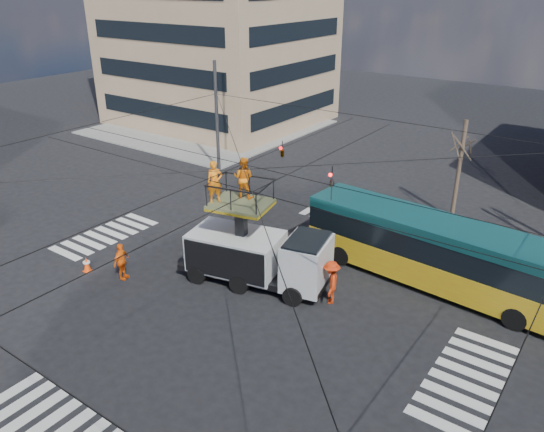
{
  "coord_description": "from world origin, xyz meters",
  "views": [
    {
      "loc": [
        13.01,
        -16.22,
        13.11
      ],
      "look_at": [
        -0.24,
        2.34,
        2.87
      ],
      "focal_mm": 35.0,
      "sensor_mm": 36.0,
      "label": 1
    }
  ],
  "objects_px": {
    "worker_ground": "(121,262)",
    "flagger": "(331,282)",
    "traffic_cone": "(87,264)",
    "utility_truck": "(257,245)",
    "city_bus": "(440,252)"
  },
  "relations": [
    {
      "from": "flagger",
      "to": "traffic_cone",
      "type": "bearing_deg",
      "value": -93.38
    },
    {
      "from": "city_bus",
      "to": "worker_ground",
      "type": "relative_size",
      "value": 7.09
    },
    {
      "from": "traffic_cone",
      "to": "flagger",
      "type": "xyz_separation_m",
      "value": [
        11.03,
        4.56,
        0.62
      ]
    },
    {
      "from": "worker_ground",
      "to": "flagger",
      "type": "distance_m",
      "value": 9.89
    },
    {
      "from": "flagger",
      "to": "utility_truck",
      "type": "bearing_deg",
      "value": -107.77
    },
    {
      "from": "city_bus",
      "to": "worker_ground",
      "type": "distance_m",
      "value": 14.79
    },
    {
      "from": "worker_ground",
      "to": "flagger",
      "type": "bearing_deg",
      "value": -80.9
    },
    {
      "from": "traffic_cone",
      "to": "flagger",
      "type": "relative_size",
      "value": 0.38
    },
    {
      "from": "city_bus",
      "to": "traffic_cone",
      "type": "bearing_deg",
      "value": -144.35
    },
    {
      "from": "city_bus",
      "to": "traffic_cone",
      "type": "relative_size",
      "value": 16.97
    },
    {
      "from": "traffic_cone",
      "to": "worker_ground",
      "type": "relative_size",
      "value": 0.42
    },
    {
      "from": "traffic_cone",
      "to": "utility_truck",
      "type": "bearing_deg",
      "value": 28.66
    },
    {
      "from": "city_bus",
      "to": "traffic_cone",
      "type": "xyz_separation_m",
      "value": [
        -14.34,
        -8.65,
        -1.34
      ]
    },
    {
      "from": "utility_truck",
      "to": "traffic_cone",
      "type": "xyz_separation_m",
      "value": [
        -7.4,
        -4.04,
        -1.6
      ]
    },
    {
      "from": "utility_truck",
      "to": "worker_ground",
      "type": "height_order",
      "value": "utility_truck"
    }
  ]
}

